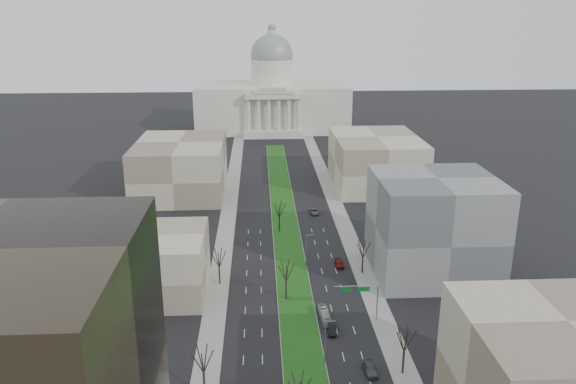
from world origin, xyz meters
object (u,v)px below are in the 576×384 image
object	(u,v)px
car_grey_far	(314,211)
box_van	(325,315)
car_black	(332,329)
car_red	(339,264)
car_grey_near	(370,368)

from	to	relation	value
car_grey_far	box_van	distance (m)	63.98
box_van	car_grey_far	bearing A→B (deg)	82.68
car_black	car_grey_far	world-z (taller)	car_black
car_red	box_van	world-z (taller)	box_van
car_black	car_grey_far	xyz separation A→B (m)	(3.07, 68.74, -0.03)
car_black	box_van	xyz separation A→B (m)	(-0.96, 4.89, 0.24)
car_red	car_grey_far	size ratio (longest dim) A/B	0.90
car_grey_far	box_van	bearing A→B (deg)	-97.30
car_grey_far	box_van	xyz separation A→B (m)	(-4.03, -63.85, 0.26)
car_grey_near	car_black	size ratio (longest dim) A/B	1.08
car_red	car_black	bearing A→B (deg)	-100.72
car_grey_near	car_red	size ratio (longest dim) A/B	1.05
car_black	car_grey_far	size ratio (longest dim) A/B	0.87
car_grey_far	car_grey_near	bearing A→B (deg)	-92.38
car_grey_near	car_black	xyz separation A→B (m)	(-4.95, 13.41, -0.09)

